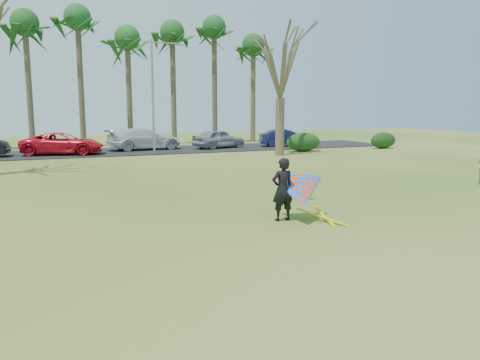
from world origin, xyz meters
name	(u,v)px	position (x,y,z in m)	size (l,w,h in m)	color
ground	(269,230)	(0.00, 0.00, 0.00)	(100.00, 100.00, 0.00)	#245813
parking_strip	(119,152)	(0.00, 25.00, 0.03)	(46.00, 7.00, 0.06)	black
palm_4	(25,24)	(-6.00, 31.00, 9.85)	(4.84, 4.84, 11.54)	brown
palm_5	(77,19)	(-2.00, 31.00, 10.52)	(4.84, 4.84, 12.24)	#4A3B2C
palm_6	(127,39)	(2.00, 31.00, 9.17)	(4.84, 4.84, 10.84)	#463A2A
palm_7	(172,34)	(6.00, 31.00, 9.85)	(4.84, 4.84, 11.54)	#473A2A
palm_8	(214,29)	(10.00, 31.00, 10.52)	(4.84, 4.84, 12.24)	#4D3B2E
palm_9	(253,46)	(14.00, 31.00, 9.17)	(4.84, 4.84, 10.84)	#4B3F2D
bare_tree_right	(281,60)	(10.00, 18.00, 6.57)	(6.27, 6.27, 9.21)	brown
streetlight	(155,91)	(2.16, 22.00, 4.46)	(2.28, 0.18, 8.00)	gray
hedge_near	(303,142)	(13.08, 19.88, 0.72)	(2.88, 1.30, 1.44)	#173814
hedge_far	(383,140)	(20.53, 19.58, 0.67)	(2.40, 1.13, 1.33)	black
car_2	(63,144)	(-4.03, 24.03, 0.83)	(2.55, 5.52, 1.53)	red
car_3	(144,139)	(2.07, 25.63, 0.90)	(2.35, 5.79, 1.68)	silver
car_4	(219,139)	(8.00, 24.75, 0.82)	(1.80, 4.47, 1.52)	#90949C
car_5	(286,138)	(13.89, 24.15, 0.79)	(1.54, 4.41, 1.45)	#191A4D
kite_flyer	(298,192)	(1.24, 0.61, 0.86)	(2.13, 2.39, 2.03)	black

